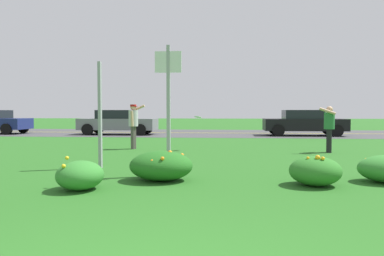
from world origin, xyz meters
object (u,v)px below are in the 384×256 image
(person_thrower_red_cap_gray_shirt, at_px, (133,122))
(person_catcher_green_shirt, at_px, (329,125))
(sign_post_near_path, at_px, (100,115))
(car_black_center_right, at_px, (304,123))
(frisbee_white, at_px, (198,117))
(sign_post_by_roadside, at_px, (168,97))
(car_gray_center_left, at_px, (118,122))

(person_thrower_red_cap_gray_shirt, bearing_deg, person_catcher_green_shirt, -4.46)
(sign_post_near_path, height_order, person_thrower_red_cap_gray_shirt, sign_post_near_path)
(person_catcher_green_shirt, xyz_separation_m, car_black_center_right, (0.97, 8.74, -0.18))
(frisbee_white, bearing_deg, car_black_center_right, 57.47)
(person_thrower_red_cap_gray_shirt, bearing_deg, frisbee_white, -4.14)
(sign_post_near_path, distance_m, car_black_center_right, 14.71)
(sign_post_by_roadside, bearing_deg, car_gray_center_left, 111.08)
(sign_post_near_path, height_order, car_gray_center_left, sign_post_near_path)
(sign_post_by_roadside, xyz_separation_m, car_black_center_right, (5.56, 13.59, -0.92))
(sign_post_by_roadside, relative_size, car_gray_center_left, 0.61)
(car_gray_center_left, height_order, car_black_center_right, same)
(car_black_center_right, bearing_deg, frisbee_white, -122.53)
(sign_post_near_path, bearing_deg, car_gray_center_left, 105.14)
(car_black_center_right, bearing_deg, person_thrower_red_cap_gray_shirt, -133.20)
(sign_post_near_path, height_order, person_catcher_green_shirt, sign_post_near_path)
(person_catcher_green_shirt, relative_size, car_gray_center_left, 0.34)
(car_gray_center_left, bearing_deg, person_catcher_green_shirt, -41.64)
(car_gray_center_left, bearing_deg, sign_post_near_path, -74.86)
(person_thrower_red_cap_gray_shirt, bearing_deg, car_gray_center_left, 110.59)
(frisbee_white, bearing_deg, person_catcher_green_shirt, -4.64)
(sign_post_near_path, xyz_separation_m, person_catcher_green_shirt, (6.39, 3.98, -0.36))
(frisbee_white, xyz_separation_m, car_gray_center_left, (-5.45, 8.39, -0.43))
(person_thrower_red_cap_gray_shirt, xyz_separation_m, person_catcher_green_shirt, (6.75, -0.53, -0.07))
(car_gray_center_left, xyz_separation_m, car_black_center_right, (10.80, 0.00, 0.00))
(sign_post_near_path, bearing_deg, sign_post_by_roadside, -25.91)
(person_catcher_green_shirt, relative_size, car_black_center_right, 0.34)
(sign_post_by_roadside, distance_m, car_gray_center_left, 14.60)
(sign_post_near_path, distance_m, car_gray_center_left, 13.19)
(person_thrower_red_cap_gray_shirt, relative_size, frisbee_white, 6.15)
(sign_post_near_path, bearing_deg, frisbee_white, 65.13)
(frisbee_white, distance_m, car_gray_center_left, 10.01)
(sign_post_by_roadside, relative_size, car_black_center_right, 0.61)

